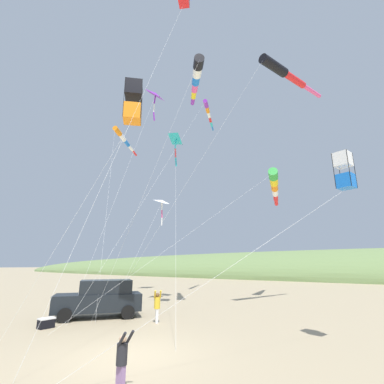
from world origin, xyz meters
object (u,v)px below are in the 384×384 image
object	(u,v)px
kite_box_striped_overhead	(344,171)
kite_delta_small_distant	(162,202)
cooler_box	(46,323)
kite_windsock_teal_far_right	(208,113)
kite_windsock_checkered_midright	(196,77)
parked_car	(101,298)
kite_delta_yellow_midlevel	(176,140)
person_child_grey_jacket	(157,305)
kite_windsock_rainbow_low_near	(123,139)
kite_windsock_black_fish_shape	(285,73)
person_child_green_jacket	(122,357)
kite_delta_orange_high_right	(156,95)
kite_windsock_white_trailing	(274,185)
kite_box_long_streamer_left	(133,102)

from	to	relation	value
kite_box_striped_overhead	kite_delta_small_distant	distance (m)	14.43
cooler_box	kite_windsock_teal_far_right	world-z (taller)	kite_windsock_teal_far_right
cooler_box	kite_windsock_checkered_midright	distance (m)	17.23
parked_car	kite_delta_yellow_midlevel	size ratio (longest dim) A/B	0.35
person_child_grey_jacket	kite_windsock_teal_far_right	xyz separation A→B (m)	(-11.76, -4.35, 17.37)
person_child_grey_jacket	kite_delta_yellow_midlevel	distance (m)	13.24
cooler_box	kite_windsock_rainbow_low_near	world-z (taller)	kite_windsock_rainbow_low_near
kite_windsock_black_fish_shape	person_child_green_jacket	bearing A→B (deg)	-3.75
kite_windsock_checkered_midright	kite_delta_orange_high_right	xyz separation A→B (m)	(-4.03, -7.91, 3.87)
kite_delta_yellow_midlevel	kite_windsock_rainbow_low_near	world-z (taller)	kite_windsock_rainbow_low_near
person_child_grey_jacket	parked_car	bearing A→B (deg)	-78.13
kite_windsock_teal_far_right	kite_delta_orange_high_right	xyz separation A→B (m)	(4.18, -3.70, 1.31)
kite_windsock_white_trailing	kite_delta_small_distant	bearing A→B (deg)	-41.85
kite_delta_orange_high_right	kite_delta_small_distant	xyz separation A→B (m)	(2.10, 3.20, -12.05)
kite_box_long_streamer_left	kite_windsock_rainbow_low_near	world-z (taller)	kite_windsock_rainbow_low_near
kite_delta_small_distant	kite_windsock_black_fish_shape	bearing A→B (deg)	97.10
person_child_green_jacket	kite_delta_orange_high_right	size ratio (longest dim) A/B	0.06
kite_box_striped_overhead	person_child_green_jacket	bearing A→B (deg)	-34.53
kite_delta_small_distant	cooler_box	bearing A→B (deg)	10.88
parked_car	kite_delta_small_distant	xyz separation A→B (m)	(-6.19, -1.48, 6.47)
parked_car	person_child_green_jacket	xyz separation A→B (m)	(5.09, 7.72, -0.28)
person_child_green_jacket	kite_box_striped_overhead	world-z (taller)	kite_box_striped_overhead
kite_box_striped_overhead	kite_delta_orange_high_right	bearing A→B (deg)	-113.91
kite_box_long_streamer_left	kite_windsock_black_fish_shape	world-z (taller)	kite_windsock_black_fish_shape
person_child_grey_jacket	kite_delta_orange_high_right	bearing A→B (deg)	-133.27
person_child_green_jacket	kite_box_long_streamer_left	xyz separation A→B (m)	(-2.93, -3.58, 9.23)
kite_delta_small_distant	kite_windsock_rainbow_low_near	bearing A→B (deg)	-102.00
person_child_grey_jacket	kite_windsock_teal_far_right	world-z (taller)	kite_windsock_teal_far_right
person_child_green_jacket	kite_windsock_white_trailing	xyz separation A→B (m)	(-18.62, -2.62, 8.81)
kite_windsock_white_trailing	kite_windsock_checkered_midright	bearing A→B (deg)	-11.37
kite_windsock_black_fish_shape	kite_box_striped_overhead	bearing A→B (deg)	27.21
kite_windsock_white_trailing	person_child_green_jacket	bearing A→B (deg)	8.00
person_child_grey_jacket	kite_box_long_streamer_left	xyz separation A→B (m)	(2.86, 0.76, 9.10)
kite_windsock_rainbow_low_near	kite_delta_small_distant	bearing A→B (deg)	78.00
person_child_grey_jacket	kite_delta_yellow_midlevel	bearing A→B (deg)	-147.56
person_child_green_jacket	kite_delta_small_distant	size ratio (longest dim) A/B	0.16
kite_delta_orange_high_right	kite_windsock_black_fish_shape	bearing A→B (deg)	86.32
kite_delta_small_distant	kite_windsock_rainbow_low_near	distance (m)	10.81
parked_car	cooler_box	xyz separation A→B (m)	(2.89, 0.27, -0.74)
kite_box_long_streamer_left	kite_delta_small_distant	distance (m)	10.36
person_child_green_jacket	person_child_grey_jacket	xyz separation A→B (m)	(-5.79, -4.34, 0.13)
parked_car	person_child_green_jacket	size ratio (longest dim) A/B	3.70
person_child_green_jacket	kite_windsock_teal_far_right	size ratio (longest dim) A/B	0.07
cooler_box	kite_windsock_teal_far_right	distance (m)	23.66
kite_windsock_checkered_midright	kite_delta_small_distant	size ratio (longest dim) A/B	2.05
parked_car	kite_windsock_white_trailing	distance (m)	16.79
cooler_box	kite_windsock_teal_far_right	bearing A→B (deg)	-175.37
cooler_box	kite_windsock_black_fish_shape	xyz separation A→B (m)	(-10.33, 8.27, 15.28)
cooler_box	kite_box_striped_overhead	xyz separation A→B (m)	(-3.85, 11.61, 5.64)
kite_windsock_white_trailing	kite_box_long_streamer_left	distance (m)	15.73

